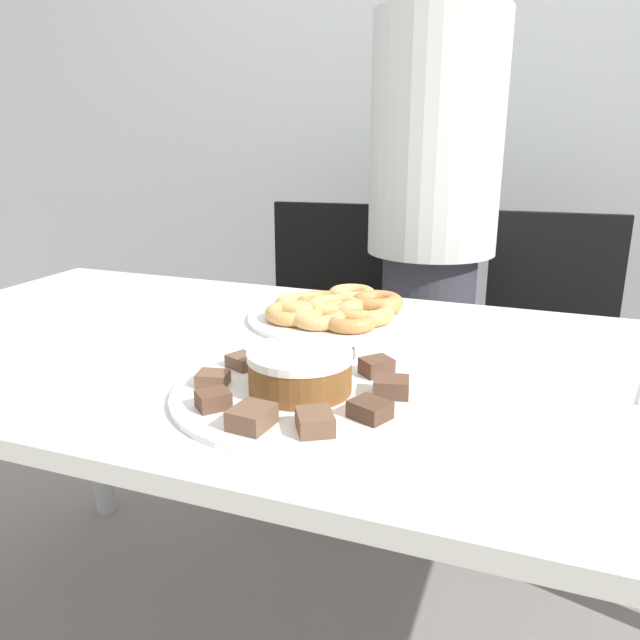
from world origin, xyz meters
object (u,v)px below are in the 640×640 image
object	(u,v)px
person_standing	(431,235)
frosted_cake	(300,371)
plate_donuts	(334,317)
office_chair_left	(320,350)
office_chair_right	(547,378)
plate_cake	(300,393)

from	to	relation	value
person_standing	frosted_cake	bearing A→B (deg)	-90.23
person_standing	plate_donuts	world-z (taller)	person_standing
office_chair_left	frosted_cake	bearing A→B (deg)	-77.18
office_chair_left	office_chair_right	world-z (taller)	same
plate_cake	plate_donuts	distance (m)	0.40
person_standing	plate_cake	xyz separation A→B (m)	(-0.00, -0.99, -0.09)
office_chair_right	frosted_cake	world-z (taller)	office_chair_right
person_standing	office_chair_left	size ratio (longest dim) A/B	1.79
office_chair_left	office_chair_right	bearing A→B (deg)	-6.20
person_standing	office_chair_right	distance (m)	0.56
person_standing	frosted_cake	world-z (taller)	person_standing
plate_cake	frosted_cake	xyz separation A→B (m)	(0.00, -0.00, 0.04)
plate_cake	plate_donuts	world-z (taller)	same
person_standing	office_chair_left	world-z (taller)	person_standing
office_chair_left	office_chair_right	size ratio (longest dim) A/B	1.00
office_chair_left	frosted_cake	world-z (taller)	office_chair_left
plate_cake	frosted_cake	size ratio (longest dim) A/B	2.45
plate_cake	office_chair_right	bearing A→B (deg)	71.13
frosted_cake	plate_cake	bearing A→B (deg)	90.00
plate_donuts	plate_cake	bearing A→B (deg)	-77.88
office_chair_left	plate_donuts	bearing A→B (deg)	-73.30
office_chair_right	plate_cake	distance (m)	1.16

